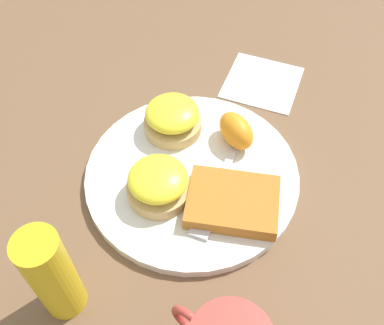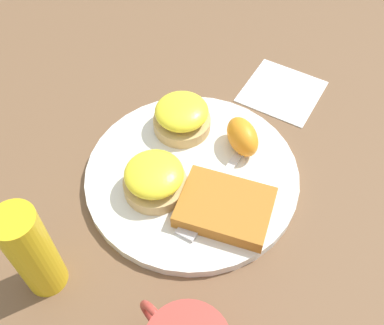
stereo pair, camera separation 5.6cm
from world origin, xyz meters
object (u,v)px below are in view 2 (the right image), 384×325
object	(u,v)px
orange_wedge	(242,137)
fork	(221,181)
sandwich_benedict_left	(182,116)
hashbrown_patty	(225,207)
condiment_bottle	(32,252)
sandwich_benedict_right	(155,179)

from	to	relation	value
orange_wedge	fork	distance (m)	0.07
fork	sandwich_benedict_left	bearing A→B (deg)	-15.09
hashbrown_patty	fork	xyz separation A→B (m)	(0.03, -0.03, -0.01)
orange_wedge	condiment_bottle	distance (m)	0.29
hashbrown_patty	fork	world-z (taller)	hashbrown_patty
hashbrown_patty	orange_wedge	xyz separation A→B (m)	(0.05, -0.09, 0.01)
sandwich_benedict_left	fork	size ratio (longest dim) A/B	0.38
sandwich_benedict_left	fork	world-z (taller)	sandwich_benedict_left
hashbrown_patty	orange_wedge	distance (m)	0.10
sandwich_benedict_right	condiment_bottle	world-z (taller)	condiment_bottle
sandwich_benedict_right	orange_wedge	world-z (taller)	sandwich_benedict_right
sandwich_benedict_right	fork	size ratio (longest dim) A/B	0.38
fork	condiment_bottle	size ratio (longest dim) A/B	1.58
sandwich_benedict_left	sandwich_benedict_right	size ratio (longest dim) A/B	1.00
sandwich_benedict_right	orange_wedge	bearing A→B (deg)	-102.34
fork	orange_wedge	bearing A→B (deg)	-70.60
sandwich_benedict_right	condiment_bottle	xyz separation A→B (m)	(-0.00, 0.16, 0.03)
condiment_bottle	sandwich_benedict_right	bearing A→B (deg)	-89.36
sandwich_benedict_left	condiment_bottle	size ratio (longest dim) A/B	0.59
orange_wedge	sandwich_benedict_left	bearing A→B (deg)	22.19
sandwich_benedict_left	hashbrown_patty	xyz separation A→B (m)	(-0.14, 0.06, -0.01)
sandwich_benedict_right	hashbrown_patty	distance (m)	0.09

